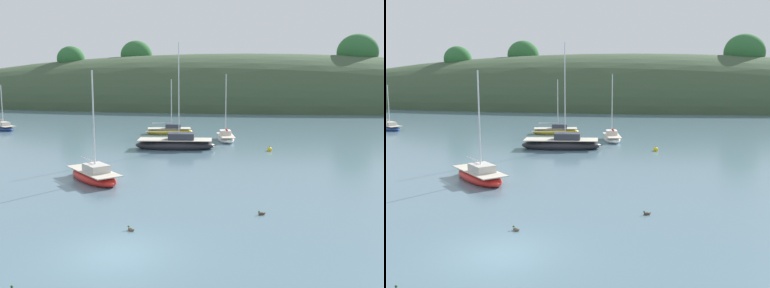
% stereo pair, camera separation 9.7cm
% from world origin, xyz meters
% --- Properties ---
extents(ground_plane, '(400.00, 400.00, 0.00)m').
position_xyz_m(ground_plane, '(0.00, 0.00, 0.00)').
color(ground_plane, slate).
extents(far_shoreline_hill, '(150.00, 36.00, 25.29)m').
position_xyz_m(far_shoreline_hill, '(0.02, 79.09, 0.08)').
color(far_shoreline_hill, '#384C33').
rests_on(far_shoreline_hill, ground).
extents(sailboat_grey_yawl, '(2.51, 5.10, 6.95)m').
position_xyz_m(sailboat_grey_yawl, '(1.99, 30.31, 0.33)').
color(sailboat_grey_yawl, white).
rests_on(sailboat_grey_yawl, ground).
extents(sailboat_teal_outer, '(4.78, 4.01, 5.64)m').
position_xyz_m(sailboat_teal_outer, '(-25.68, 35.30, 0.31)').
color(sailboat_teal_outer, navy).
rests_on(sailboat_teal_outer, ground).
extents(sailboat_blue_center, '(5.59, 2.81, 6.37)m').
position_xyz_m(sailboat_blue_center, '(-4.77, 34.85, 0.33)').
color(sailboat_blue_center, gold).
rests_on(sailboat_blue_center, ground).
extents(sailboat_yellow_far, '(5.13, 5.20, 7.27)m').
position_xyz_m(sailboat_yellow_far, '(-5.16, 11.47, 0.34)').
color(sailboat_yellow_far, red).
rests_on(sailboat_yellow_far, ground).
extents(sailboat_red_portside, '(7.54, 3.20, 9.85)m').
position_xyz_m(sailboat_red_portside, '(-2.20, 24.64, 0.44)').
color(sailboat_red_portside, '#232328').
rests_on(sailboat_red_portside, ground).
extents(mooring_buoy_outer, '(0.44, 0.44, 0.54)m').
position_xyz_m(mooring_buoy_outer, '(6.33, 24.68, 0.12)').
color(mooring_buoy_outer, yellow).
rests_on(mooring_buoy_outer, ground).
extents(duck_lone_right, '(0.40, 0.33, 0.24)m').
position_xyz_m(duck_lone_right, '(-0.19, 2.65, 0.05)').
color(duck_lone_right, brown).
rests_on(duck_lone_right, ground).
extents(duck_lone_left, '(0.41, 0.29, 0.24)m').
position_xyz_m(duck_lone_left, '(5.55, 5.80, 0.05)').
color(duck_lone_left, '#473828').
rests_on(duck_lone_left, ground).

